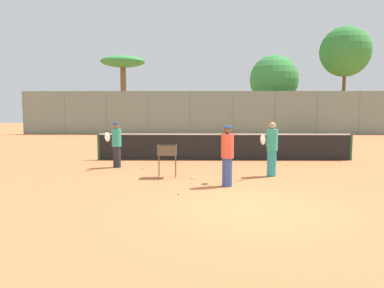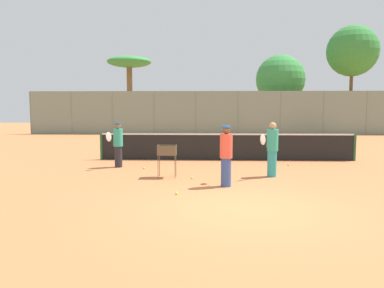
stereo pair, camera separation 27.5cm
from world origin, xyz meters
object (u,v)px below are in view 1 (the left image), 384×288
object	(u,v)px
player_white_outfit	(227,155)
player_yellow_shirt	(116,144)
player_red_cap	(272,149)
tennis_net	(224,146)
ball_cart	(168,153)

from	to	relation	value
player_white_outfit	player_yellow_shirt	xyz separation A→B (m)	(-3.65, 3.05, -0.03)
player_red_cap	player_white_outfit	bearing A→B (deg)	-4.41
tennis_net	player_red_cap	bearing A→B (deg)	-71.00
player_red_cap	player_yellow_shirt	bearing A→B (deg)	-66.16
player_white_outfit	player_red_cap	xyz separation A→B (m)	(1.48, 1.44, 0.01)
ball_cart	player_white_outfit	bearing A→B (deg)	-35.98
tennis_net	player_red_cap	xyz separation A→B (m)	(1.20, -3.48, 0.30)
tennis_net	player_yellow_shirt	xyz separation A→B (m)	(-3.92, -1.88, 0.26)
tennis_net	player_yellow_shirt	size ratio (longest dim) A/B	6.47
player_red_cap	tennis_net	bearing A→B (deg)	-119.76
player_white_outfit	ball_cart	size ratio (longest dim) A/B	1.66
player_white_outfit	player_red_cap	world-z (taller)	player_red_cap
player_white_outfit	ball_cart	world-z (taller)	player_white_outfit
player_red_cap	ball_cart	xyz separation A→B (m)	(-3.18, -0.21, -0.11)
player_yellow_shirt	tennis_net	bearing A→B (deg)	139.50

